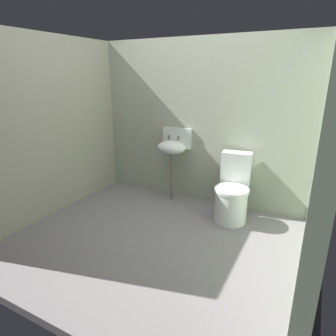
{
  "coord_description": "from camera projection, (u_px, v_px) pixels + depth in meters",
  "views": [
    {
      "loc": [
        1.42,
        -2.4,
        1.69
      ],
      "look_at": [
        0.0,
        0.29,
        0.7
      ],
      "focal_mm": 31.11,
      "sensor_mm": 36.0,
      "label": 1
    }
  ],
  "objects": [
    {
      "name": "ground_plane",
      "position": [
        156.0,
        239.0,
        3.18
      ],
      "size": [
        3.25,
        2.72,
        0.08
      ],
      "primitive_type": "cube",
      "color": "gray"
    },
    {
      "name": "wall_back",
      "position": [
        200.0,
        123.0,
        3.86
      ],
      "size": [
        3.25,
        0.1,
        2.13
      ],
      "primitive_type": "cube",
      "color": "#9AA28D",
      "rests_on": "ground"
    },
    {
      "name": "wall_left",
      "position": [
        55.0,
        127.0,
        3.58
      ],
      "size": [
        0.1,
        2.52,
        2.13
      ],
      "primitive_type": "cube",
      "color": "#9D9C88",
      "rests_on": "ground"
    },
    {
      "name": "wall_right",
      "position": [
        323.0,
        157.0,
        2.27
      ],
      "size": [
        0.1,
        2.52,
        2.13
      ],
      "primitive_type": "cube",
      "color": "#94AA89",
      "rests_on": "ground"
    },
    {
      "name": "toilet_near_wall",
      "position": [
        232.0,
        193.0,
        3.49
      ],
      "size": [
        0.46,
        0.64,
        0.78
      ],
      "rotation": [
        0.0,
        0.0,
        3.28
      ],
      "color": "white",
      "rests_on": "ground"
    },
    {
      "name": "sink",
      "position": [
        172.0,
        147.0,
        3.91
      ],
      "size": [
        0.42,
        0.35,
        0.99
      ],
      "color": "#6C6259",
      "rests_on": "ground"
    }
  ]
}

